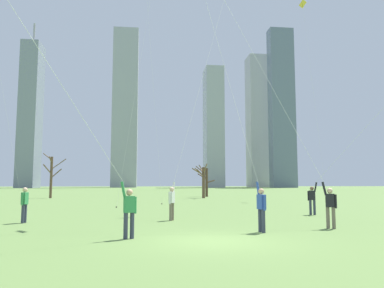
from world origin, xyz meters
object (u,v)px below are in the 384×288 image
kite_flyer_far_back_purple (303,152)px  bystander_strolling_midfield (25,203)px  distant_kite_drifting_left_blue (150,1)px  bare_tree_far_right_edge (51,175)px  bare_tree_leftmost (203,180)px  distant_kite_drifting_right_yellow (304,16)px  kite_flyer_midfield_left_red (188,140)px  kite_flyer_foreground_right_green (66,108)px  bare_tree_left_of_center (206,180)px  kite_flyer_foreground_left_pink (334,173)px  kite_flyer_midfield_center_orange (228,86)px

kite_flyer_far_back_purple → bystander_strolling_midfield: bearing=166.9°
distant_kite_drifting_left_blue → bare_tree_far_right_edge: (-11.74, 14.21, -15.87)m
bystander_strolling_midfield → bare_tree_leftmost: size_ratio=0.39×
distant_kite_drifting_right_yellow → bare_tree_leftmost: distant_kite_drifting_right_yellow is taller
kite_flyer_midfield_left_red → distant_kite_drifting_left_blue: distant_kite_drifting_left_blue is taller
kite_flyer_foreground_right_green → bare_tree_left_of_center: size_ratio=4.17×
kite_flyer_foreground_left_pink → kite_flyer_midfield_center_orange: kite_flyer_midfield_center_orange is taller
bare_tree_leftmost → bare_tree_far_right_edge: bearing=172.9°
kite_flyer_far_back_purple → distant_kite_drifting_right_yellow: (12.08, 26.53, 18.89)m
kite_flyer_far_back_purple → bare_tree_far_right_edge: bearing=119.4°
kite_flyer_far_back_purple → bare_tree_leftmost: bearing=89.7°
kite_flyer_foreground_left_pink → distant_kite_drifting_left_blue: 23.54m
kite_flyer_midfield_left_red → bare_tree_leftmost: bearing=79.8°
kite_flyer_midfield_center_orange → bare_tree_left_of_center: size_ratio=4.99×
bare_tree_leftmost → bare_tree_left_of_center: size_ratio=0.97×
kite_flyer_foreground_left_pink → kite_flyer_midfield_center_orange: (-7.03, -4.42, 3.61)m
kite_flyer_midfield_center_orange → bare_tree_leftmost: kite_flyer_midfield_center_orange is taller
bare_tree_far_right_edge → kite_flyer_midfield_center_orange: bearing=-64.8°
kite_flyer_midfield_left_red → kite_flyer_foreground_left_pink: bearing=0.6°
distant_kite_drifting_left_blue → bare_tree_leftmost: (6.66, 11.90, -16.51)m
kite_flyer_midfield_left_red → bystander_strolling_midfield: bearing=-166.8°
kite_flyer_midfield_center_orange → kite_flyer_far_back_purple: bearing=-5.5°
bare_tree_leftmost → bare_tree_far_right_edge: bare_tree_far_right_edge is taller
kite_flyer_midfield_center_orange → bystander_strolling_midfield: kite_flyer_midfield_center_orange is taller
bare_tree_far_right_edge → kite_flyer_foreground_left_pink: bearing=-51.3°
kite_flyer_foreground_right_green → bare_tree_leftmost: (9.15, 34.22, -1.83)m
distant_kite_drifting_left_blue → bare_tree_left_of_center: size_ratio=5.41×
kite_flyer_midfield_left_red → kite_flyer_foreground_left_pink: kite_flyer_midfield_left_red is taller
bare_tree_left_of_center → bare_tree_far_right_edge: 19.70m
kite_flyer_midfield_center_orange → bare_tree_leftmost: size_ratio=5.17×
kite_flyer_midfield_left_red → bare_tree_leftmost: size_ratio=4.53×
kite_flyer_midfield_left_red → kite_flyer_midfield_center_orange: (1.30, -4.33, 1.90)m
kite_flyer_midfield_center_orange → bare_tree_far_right_edge: size_ratio=3.82×
distant_kite_drifting_right_yellow → kite_flyer_midfield_center_orange: bearing=-120.2°
kite_flyer_midfield_left_red → kite_flyer_far_back_purple: (4.46, -4.64, -0.98)m
kite_flyer_foreground_left_pink → bystander_strolling_midfield: size_ratio=7.40×
kite_flyer_far_back_purple → kite_flyer_foreground_left_pink: size_ratio=1.43×
kite_flyer_foreground_right_green → distant_kite_drifting_left_blue: 26.83m
kite_flyer_far_back_purple → kite_flyer_foreground_right_green: 9.95m
bare_tree_leftmost → distant_kite_drifting_right_yellow: bearing=-16.6°
bystander_strolling_midfield → kite_flyer_midfield_left_red: bearing=13.2°
bare_tree_far_right_edge → distant_kite_drifting_left_blue: bearing=-50.4°
kite_flyer_foreground_left_pink → bystander_strolling_midfield: 16.23m
distant_kite_drifting_right_yellow → bare_tree_left_of_center: bearing=141.9°
kite_flyer_far_back_purple → kite_flyer_foreground_right_green: size_ratio=0.96×
kite_flyer_midfield_center_orange → bystander_strolling_midfield: bearing=164.4°
kite_flyer_foreground_right_green → bare_tree_leftmost: 35.47m
kite_flyer_far_back_purple → bare_tree_left_of_center: (1.24, 35.04, -0.94)m
kite_flyer_midfield_center_orange → bystander_strolling_midfield: (-9.02, 2.52, -5.11)m
kite_flyer_midfield_left_red → bare_tree_far_right_edge: 31.03m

